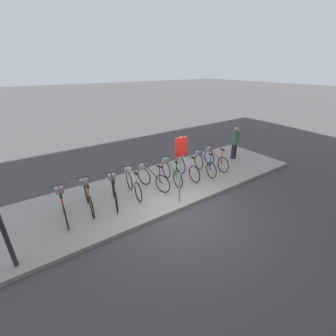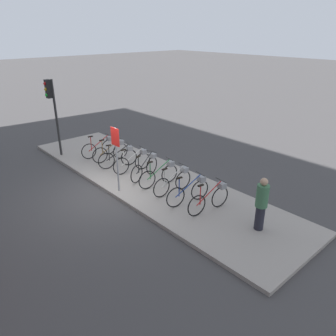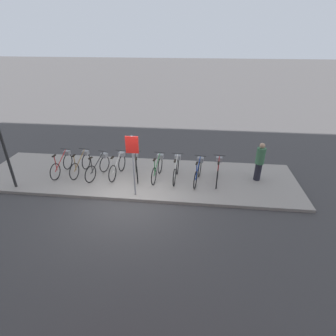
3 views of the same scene
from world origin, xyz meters
name	(u,v)px [view 3 (image 3 of 3)]	position (x,y,z in m)	size (l,w,h in m)	color
ground_plane	(128,201)	(0.00, 0.00, 0.00)	(120.00, 120.00, 0.00)	#423F3F
sidewalk	(138,177)	(0.00, 1.69, 0.06)	(12.82, 3.39, 0.12)	#9E9389
parked_bicycle_0	(63,163)	(-3.15, 1.61, 0.56)	(0.46, 1.63, 1.01)	black
parked_bicycle_1	(81,163)	(-2.39, 1.71, 0.56)	(0.46, 1.63, 1.01)	black
parked_bicycle_2	(99,166)	(-1.58, 1.56, 0.56)	(0.60, 1.58, 1.01)	black
parked_bicycle_3	(118,165)	(-0.82, 1.71, 0.56)	(0.46, 1.63, 1.01)	black
parked_bicycle_4	(136,166)	(-0.06, 1.70, 0.56)	(0.59, 1.59, 1.01)	black
parked_bicycle_5	(158,167)	(0.83, 1.69, 0.56)	(0.46, 1.63, 1.01)	black
parked_bicycle_6	(176,169)	(1.58, 1.67, 0.56)	(0.46, 1.64, 1.01)	black
parked_bicycle_7	(198,171)	(2.45, 1.55, 0.56)	(0.46, 1.62, 1.01)	black
parked_bicycle_8	(218,171)	(3.23, 1.67, 0.56)	(0.46, 1.63, 1.01)	black
pedestrian	(260,161)	(4.82, 1.92, 0.94)	(0.34, 0.34, 1.58)	#23232D
sign_post	(133,156)	(0.20, 0.29, 1.67)	(0.44, 0.07, 2.27)	#99999E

